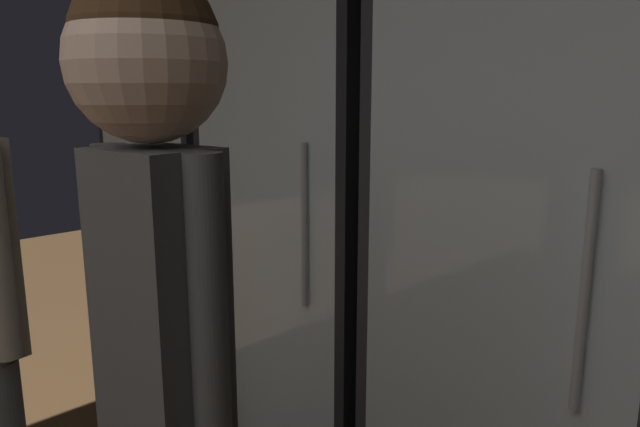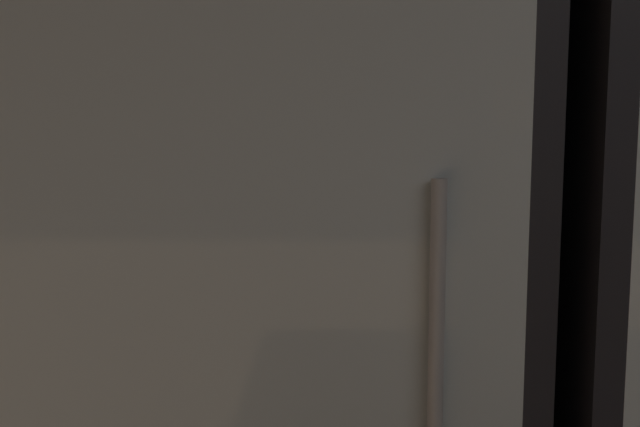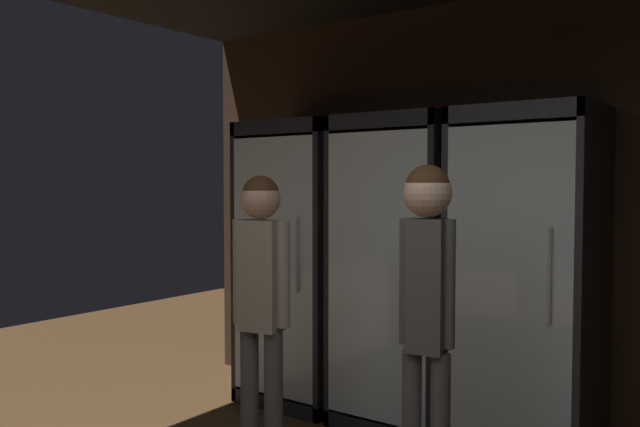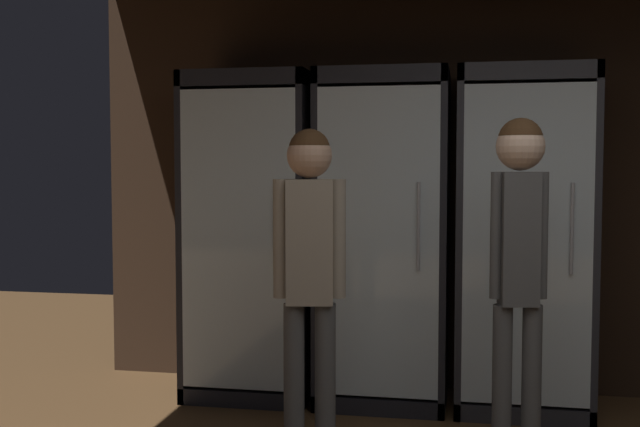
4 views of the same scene
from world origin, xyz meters
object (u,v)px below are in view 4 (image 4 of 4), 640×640
(cooler_far_left, at_px, (138,258))
(cooler_left, at_px, (229,262))
(shopper_near, at_px, (142,272))
(shopper_far, at_px, (346,280))
(cooler_center, at_px, (329,265))
(cooler_right, at_px, (440,270))

(cooler_far_left, bearing_deg, cooler_left, 0.10)
(shopper_near, height_order, shopper_far, shopper_far)
(cooler_far_left, distance_m, shopper_far, 1.93)
(shopper_near, bearing_deg, cooler_center, 54.08)
(cooler_far_left, xyz_separation_m, shopper_far, (1.69, -0.93, 0.06))
(cooler_left, distance_m, cooler_right, 1.34)
(cooler_right, bearing_deg, cooler_left, 179.97)
(cooler_center, height_order, shopper_near, cooler_center)
(cooler_far_left, bearing_deg, shopper_near, -55.98)
(cooler_left, bearing_deg, cooler_far_left, -179.90)
(cooler_right, bearing_deg, cooler_far_left, -179.98)
(cooler_left, distance_m, shopper_near, 0.96)
(shopper_far, bearing_deg, cooler_left, 137.47)
(shopper_near, xyz_separation_m, shopper_far, (1.04, 0.02, 0.00))
(cooler_left, xyz_separation_m, cooler_right, (1.34, -0.00, 0.00))
(cooler_left, bearing_deg, shopper_near, -91.36)
(cooler_right, bearing_deg, shopper_near, -144.89)
(cooler_center, distance_m, shopper_far, 1.00)
(cooler_left, xyz_separation_m, shopper_near, (-0.02, -0.96, 0.06))
(cooler_left, height_order, cooler_center, same)
(cooler_far_left, relative_size, cooler_center, 1.00)
(cooler_left, relative_size, shopper_far, 1.24)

